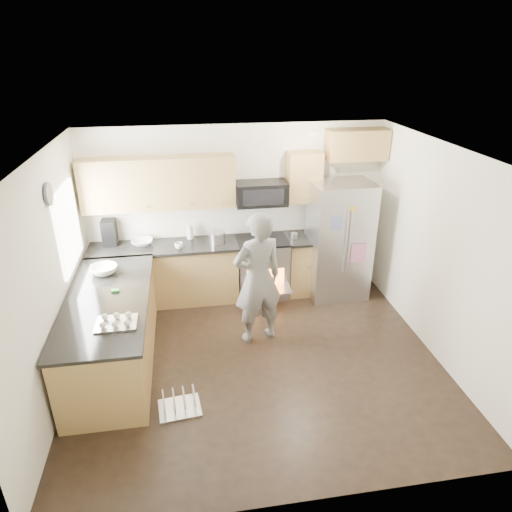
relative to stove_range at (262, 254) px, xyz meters
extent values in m
plane|color=black|center=(-0.35, -1.69, -0.68)|extent=(4.50, 4.50, 0.00)
cube|color=white|center=(-0.35, 0.31, 0.62)|extent=(4.50, 0.04, 2.60)
cube|color=white|center=(-0.35, -3.69, 0.62)|extent=(4.50, 0.04, 2.60)
cube|color=white|center=(-2.60, -1.69, 0.62)|extent=(0.04, 4.00, 2.60)
cube|color=white|center=(1.90, -1.69, 0.62)|extent=(0.04, 4.00, 2.60)
cube|color=white|center=(-0.35, -1.69, 1.92)|extent=(4.50, 4.00, 0.04)
cube|color=white|center=(-2.58, -0.69, 0.87)|extent=(0.04, 1.00, 1.00)
cylinder|color=#FFE7CC|center=(0.55, -0.59, 1.91)|extent=(0.14, 0.14, 0.02)
cylinder|color=#474754|center=(-2.57, -1.24, 1.47)|extent=(0.03, 0.26, 0.26)
cube|color=#A27840|center=(-1.48, 0.01, -0.24)|extent=(2.15, 0.60, 0.87)
cube|color=black|center=(-1.48, 0.00, 0.23)|extent=(2.19, 0.64, 0.04)
cube|color=#A27840|center=(0.65, 0.01, -0.24)|extent=(0.50, 0.60, 0.87)
cube|color=black|center=(0.65, 0.00, 0.23)|extent=(0.54, 0.64, 0.04)
cube|color=#A27840|center=(-1.47, 0.14, 1.15)|extent=(2.16, 0.33, 0.74)
cube|color=#A27840|center=(0.65, 0.14, 1.15)|extent=(0.50, 0.33, 0.74)
cube|color=#A27840|center=(1.43, 0.14, 1.60)|extent=(0.90, 0.33, 0.44)
imported|color=silver|center=(-1.79, 0.09, 0.29)|extent=(0.31, 0.31, 0.08)
imported|color=silver|center=(-1.08, 0.19, 0.38)|extent=(0.11, 0.11, 0.27)
imported|color=silver|center=(-1.25, -0.15, 0.30)|extent=(0.12, 0.12, 0.09)
cylinder|color=#B7B7BC|center=(-0.68, 0.00, 0.33)|extent=(0.24, 0.24, 0.17)
cube|color=black|center=(-2.25, 0.18, 0.44)|extent=(0.20, 0.24, 0.38)
cylinder|color=#B7B7BC|center=(0.49, -0.03, 0.29)|extent=(0.10, 0.10, 0.08)
cube|color=#A27840|center=(-2.10, -1.44, -0.24)|extent=(0.90, 2.30, 0.87)
cube|color=black|center=(-2.10, -1.44, 0.23)|extent=(0.96, 2.36, 0.04)
imported|color=white|center=(-2.21, -0.79, 0.30)|extent=(0.34, 0.34, 0.11)
cube|color=green|center=(-2.02, -1.31, 0.26)|extent=(0.09, 0.06, 0.03)
cube|color=#B7B7BC|center=(-1.92, -2.03, 0.29)|extent=(0.43, 0.33, 0.09)
cube|color=#B7B7BC|center=(0.00, -0.01, -0.23)|extent=(0.76, 0.62, 0.90)
cube|color=black|center=(0.00, -0.01, 0.24)|extent=(0.76, 0.60, 0.03)
cube|color=orange|center=(0.00, -0.33, -0.28)|extent=(0.56, 0.02, 0.34)
cube|color=#B7B7BC|center=(0.00, -0.49, -0.36)|extent=(0.70, 0.34, 0.03)
cube|color=beige|center=(0.00, -0.54, -0.50)|extent=(0.24, 0.03, 0.28)
cube|color=black|center=(0.00, 0.11, 0.94)|extent=(0.76, 0.40, 0.34)
cube|color=#B7B7BC|center=(1.15, -0.18, 0.23)|extent=(0.91, 0.72, 1.81)
cylinder|color=#B7B7BC|center=(1.12, -0.53, 0.36)|extent=(0.02, 0.02, 0.98)
cylinder|color=#B7B7BC|center=(1.18, -0.53, 0.36)|extent=(0.02, 0.02, 0.98)
cube|color=pink|center=(1.35, -0.53, 0.16)|extent=(0.24, 0.02, 0.30)
cube|color=#8093CE|center=(0.97, -0.53, 0.65)|extent=(0.18, 0.01, 0.22)
imported|color=slate|center=(-0.27, -1.21, 0.23)|extent=(0.75, 0.59, 1.81)
cube|color=#B7B7BC|center=(-1.33, -2.40, -0.66)|extent=(0.48, 0.40, 0.03)
cylinder|color=silver|center=(-1.49, -2.41, -0.52)|extent=(0.04, 0.25, 0.25)
cylinder|color=silver|center=(-1.38, -2.40, -0.52)|extent=(0.04, 0.25, 0.25)
cylinder|color=silver|center=(-1.27, -2.39, -0.52)|extent=(0.04, 0.25, 0.25)
cylinder|color=silver|center=(-1.17, -2.38, -0.52)|extent=(0.04, 0.25, 0.25)
camera|label=1|loc=(-1.11, -6.29, 2.95)|focal=32.00mm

